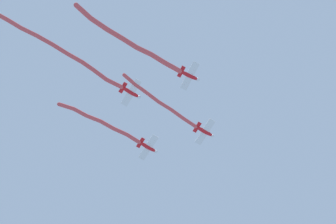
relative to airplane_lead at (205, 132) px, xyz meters
The scene contains 8 objects.
airplane_lead is the anchor object (origin of this frame).
smoke_trail_lead 10.90m from the airplane_lead, 106.36° to the left, with size 6.32×17.31×1.27m.
airplane_left_wing 11.83m from the airplane_lead, 55.76° to the left, with size 6.03×4.58×1.49m.
smoke_trail_left_wing 21.04m from the airplane_lead, 76.94° to the left, with size 3.19×18.17×2.13m.
airplane_right_wing 11.83m from the airplane_lead, 145.80° to the left, with size 6.00×4.51×1.49m.
smoke_trail_right_wing 23.47m from the airplane_lead, 122.12° to the left, with size 6.76×23.09×1.63m.
airplane_slot 16.72m from the airplane_lead, 100.77° to the left, with size 6.03×4.58×1.49m.
smoke_trail_slot 34.11m from the airplane_lead, 101.89° to the left, with size 7.20×30.72×2.38m.
Camera 1 is at (-30.58, 7.40, 4.42)m, focal length 48.64 mm.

